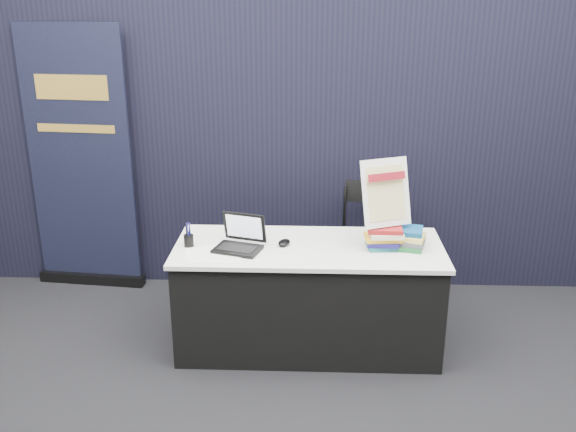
# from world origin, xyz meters

# --- Properties ---
(floor) EXTENTS (8.00, 8.00, 0.00)m
(floor) POSITION_xyz_m (0.00, 0.00, 0.00)
(floor) COLOR black
(floor) RESTS_ON ground
(wall_back) EXTENTS (8.00, 0.02, 3.50)m
(wall_back) POSITION_xyz_m (0.00, 4.00, 1.75)
(wall_back) COLOR beige
(wall_back) RESTS_ON floor
(drape_partition) EXTENTS (6.00, 0.08, 2.40)m
(drape_partition) POSITION_xyz_m (0.00, 1.60, 1.20)
(drape_partition) COLOR black
(drape_partition) RESTS_ON floor
(display_table) EXTENTS (1.80, 0.75, 0.75)m
(display_table) POSITION_xyz_m (0.00, 0.55, 0.38)
(display_table) COLOR black
(display_table) RESTS_ON floor
(laptop) EXTENTS (0.34, 0.32, 0.23)m
(laptop) POSITION_xyz_m (-0.47, 0.49, 0.80)
(laptop) COLOR black
(laptop) RESTS_ON display_table
(mouse) EXTENTS (0.11, 0.13, 0.04)m
(mouse) POSITION_xyz_m (-0.17, 0.56, 0.77)
(mouse) COLOR black
(mouse) RESTS_ON display_table
(brochure_left) EXTENTS (0.33, 0.24, 0.00)m
(brochure_left) POSITION_xyz_m (-0.59, 0.34, 0.75)
(brochure_left) COLOR silver
(brochure_left) RESTS_ON display_table
(brochure_mid) EXTENTS (0.31, 0.24, 0.00)m
(brochure_mid) POSITION_xyz_m (-0.66, 0.41, 0.75)
(brochure_mid) COLOR white
(brochure_mid) RESTS_ON display_table
(brochure_right) EXTENTS (0.31, 0.24, 0.00)m
(brochure_right) POSITION_xyz_m (-0.54, 0.46, 0.75)
(brochure_right) COLOR silver
(brochure_right) RESTS_ON display_table
(pen_cup) EXTENTS (0.07, 0.07, 0.08)m
(pen_cup) POSITION_xyz_m (-0.80, 0.51, 0.79)
(pen_cup) COLOR black
(pen_cup) RESTS_ON display_table
(book_stack_tall) EXTENTS (0.23, 0.19, 0.15)m
(book_stack_tall) POSITION_xyz_m (0.50, 0.53, 0.83)
(book_stack_tall) COLOR #1B6866
(book_stack_tall) RESTS_ON display_table
(book_stack_short) EXTENTS (0.27, 0.23, 0.13)m
(book_stack_short) POSITION_xyz_m (0.63, 0.55, 0.82)
(book_stack_short) COLOR #1A622B
(book_stack_short) RESTS_ON display_table
(info_sign) EXTENTS (0.36, 0.25, 0.46)m
(info_sign) POSITION_xyz_m (0.50, 0.56, 1.12)
(info_sign) COLOR black
(info_sign) RESTS_ON book_stack_tall
(pullup_banner) EXTENTS (0.91, 0.19, 2.14)m
(pullup_banner) POSITION_xyz_m (-1.85, 1.50, 0.95)
(pullup_banner) COLOR black
(pullup_banner) RESTS_ON floor
(stacking_chair) EXTENTS (0.50, 0.51, 0.98)m
(stacking_chair) POSITION_xyz_m (0.48, 1.13, 0.55)
(stacking_chair) COLOR black
(stacking_chair) RESTS_ON floor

